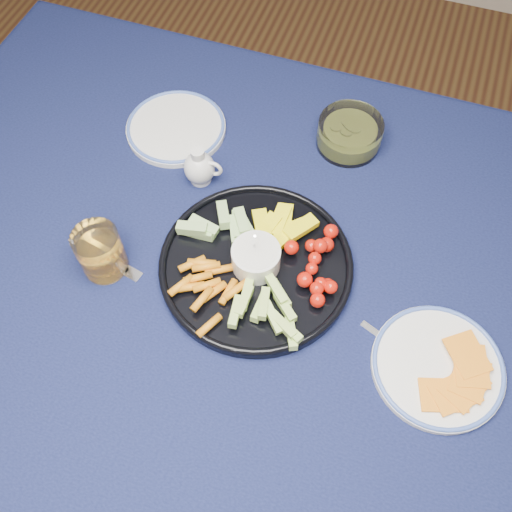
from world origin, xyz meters
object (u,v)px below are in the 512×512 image
(cheese_plate, at_px, (438,366))
(side_plate_extra, at_px, (176,127))
(dining_table, at_px, (290,293))
(crudite_platter, at_px, (255,262))
(creamer_pitcher, at_px, (200,168))
(juice_tumbler, at_px, (101,254))
(pickle_bowl, at_px, (349,135))

(cheese_plate, xyz_separation_m, side_plate_extra, (-0.61, 0.34, -0.00))
(cheese_plate, bearing_deg, dining_table, 160.97)
(crudite_platter, xyz_separation_m, side_plate_extra, (-0.27, 0.26, -0.01))
(creamer_pitcher, relative_size, juice_tumbler, 0.88)
(cheese_plate, bearing_deg, side_plate_extra, 150.86)
(creamer_pitcher, distance_m, cheese_plate, 0.57)
(dining_table, height_order, creamer_pitcher, creamer_pitcher)
(dining_table, relative_size, pickle_bowl, 12.70)
(cheese_plate, xyz_separation_m, juice_tumbler, (-0.60, -0.00, 0.03))
(creamer_pitcher, distance_m, juice_tumbler, 0.26)
(creamer_pitcher, bearing_deg, cheese_plate, -24.78)
(creamer_pitcher, height_order, side_plate_extra, creamer_pitcher)
(crudite_platter, relative_size, cheese_plate, 1.61)
(pickle_bowl, distance_m, side_plate_extra, 0.36)
(side_plate_extra, bearing_deg, pickle_bowl, 13.20)
(creamer_pitcher, xyz_separation_m, juice_tumbler, (-0.09, -0.24, 0.01))
(creamer_pitcher, distance_m, side_plate_extra, 0.15)
(dining_table, relative_size, cheese_plate, 7.68)
(pickle_bowl, bearing_deg, cheese_plate, -58.36)
(creamer_pitcher, bearing_deg, dining_table, -30.98)
(dining_table, xyz_separation_m, cheese_plate, (0.28, -0.10, 0.10))
(cheese_plate, bearing_deg, juice_tumbler, -179.62)
(dining_table, height_order, pickle_bowl, pickle_bowl)
(dining_table, xyz_separation_m, creamer_pitcher, (-0.23, 0.14, 0.12))
(dining_table, distance_m, creamer_pitcher, 0.30)
(dining_table, height_order, cheese_plate, cheese_plate)
(juice_tumbler, bearing_deg, creamer_pitcher, 69.85)
(crudite_platter, xyz_separation_m, cheese_plate, (0.34, -0.08, -0.01))
(dining_table, relative_size, juice_tumbler, 17.26)
(side_plate_extra, bearing_deg, crudite_platter, -44.35)
(juice_tumbler, height_order, side_plate_extra, juice_tumbler)
(dining_table, relative_size, crudite_platter, 4.78)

